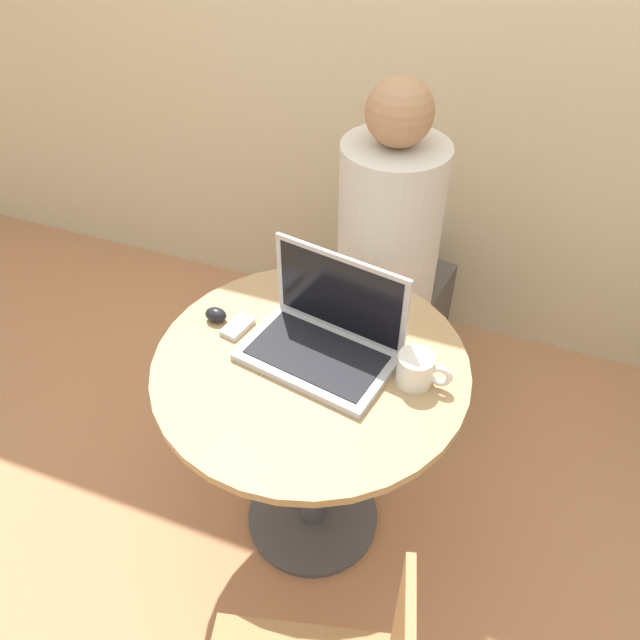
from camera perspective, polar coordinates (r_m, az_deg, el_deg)
name	(u,v)px	position (r m, az deg, el deg)	size (l,w,h in m)	color
ground_plane	(313,516)	(2.16, -0.66, -17.51)	(12.00, 12.00, 0.00)	tan
round_table	(311,409)	(1.71, -0.80, -8.11)	(0.80, 0.80, 0.73)	#4C4C51
laptop	(325,335)	(1.56, 0.44, -1.38)	(0.41, 0.30, 0.26)	#B7B7BC
cell_phone	(238,327)	(1.67, -7.54, -0.61)	(0.07, 0.10, 0.02)	silver
computer_mouse	(216,315)	(1.70, -9.50, 0.48)	(0.06, 0.04, 0.04)	black
coffee_cup	(417,370)	(1.52, 8.87, -4.52)	(0.14, 0.09, 0.08)	white
person_seated	(391,279)	(2.18, 6.48, 3.72)	(0.37, 0.52, 1.24)	#4C4742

